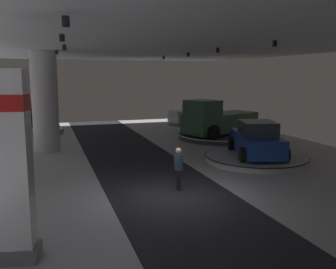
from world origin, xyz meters
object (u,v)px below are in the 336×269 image
Objects in this scene: display_car_deep_right at (196,114)px; display_platform_deep_left at (21,132)px; visitor_walking_near at (179,166)px; pickup_truck_far_right at (217,120)px; column_left at (45,102)px; display_platform_far_right at (220,136)px; display_platform_mid_right at (256,158)px; display_platform_deep_right at (196,125)px; brand_sign_pylon at (5,165)px; display_car_deep_left at (21,119)px; display_car_mid_right at (257,140)px.

display_car_deep_right is 13.33m from display_platform_deep_left.
pickup_truck_far_right is at bearing 57.15° from visitor_walking_near.
display_car_deep_right is 16.78m from visitor_walking_near.
display_platform_far_right is at bearing 3.65° from column_left.
display_car_deep_right is 0.74× the size of display_platform_deep_left.
display_car_deep_right is at bearing -0.84° from display_platform_deep_left.
display_platform_mid_right is at bearing -98.48° from display_car_deep_right.
display_platform_deep_right is at bearing -171.71° from display_car_deep_right.
display_platform_far_right reaches higher than display_platform_deep_right.
display_platform_mid_right is at bearing -47.03° from display_platform_deep_left.
display_platform_deep_left is 3.73× the size of visitor_walking_near.
display_platform_deep_right is (12.46, 19.08, -2.09)m from brand_sign_pylon.
display_car_deep_right reaches higher than display_platform_deep_left.
display_platform_far_right is 1.00× the size of pickup_truck_far_right.
display_car_deep_left is 2.75× the size of visitor_walking_near.
brand_sign_pylon is at bearing -123.15° from display_platform_deep_right.
display_platform_deep_right is (1.79, 12.16, -0.89)m from display_car_mid_right.
column_left reaches higher than display_platform_deep_right.
display_car_mid_right is 0.80× the size of pickup_truck_far_right.
display_platform_deep_right is at bearing 81.63° from display_car_mid_right.
column_left is 11.36m from display_platform_far_right.
display_car_deep_right is 2.78× the size of visitor_walking_near.
brand_sign_pylon is 0.77× the size of display_platform_far_right.
display_platform_deep_left is 16.69m from visitor_walking_near.
display_car_deep_right is at bearing 56.79° from brand_sign_pylon.
display_platform_deep_left is (-1.72, 6.48, -2.54)m from column_left.
column_left reaches higher than display_car_deep_right.
display_car_deep_left is at bearing 132.87° from display_platform_mid_right.
display_platform_deep_right is (1.78, 12.13, 0.00)m from display_platform_mid_right.
pickup_truck_far_right is at bearing -98.10° from display_platform_deep_right.
display_car_mid_right is 16.89m from display_platform_deep_left.
pickup_truck_far_right reaches higher than display_car_deep_left.
display_platform_deep_right is at bearing 28.52° from column_left.
column_left is at bearing 148.91° from display_car_mid_right.
display_car_deep_right is at bearing 28.48° from column_left.
column_left is 0.96× the size of pickup_truck_far_right.
pickup_truck_far_right is 3.59× the size of visitor_walking_near.
display_car_deep_right is (11.58, 6.28, -1.68)m from column_left.
display_car_mid_right is 1.04× the size of display_car_deep_left.
display_platform_far_right is (-0.51, -5.57, 0.01)m from display_platform_deep_right.
display_platform_mid_right is 12.26m from display_platform_deep_right.
display_car_deep_right is at bearing -0.94° from display_car_deep_left.
display_platform_deep_right is 5.60m from display_platform_far_right.
display_platform_deep_right is at bearing -0.96° from display_car_deep_left.
display_car_mid_right is (9.76, -5.89, -1.69)m from column_left.
column_left reaches higher than pickup_truck_far_right.
column_left reaches higher than brand_sign_pylon.
display_car_deep_right is at bearing 81.61° from pickup_truck_far_right.
display_car_deep_left is (-1.70, 6.50, -1.61)m from column_left.
brand_sign_pylon is 0.99× the size of display_car_deep_right.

